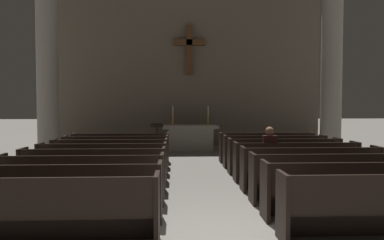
# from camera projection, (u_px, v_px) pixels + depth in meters

# --- Properties ---
(pew_left_row_1) EXTENTS (2.99, 0.50, 0.95)m
(pew_left_row_1) POSITION_uv_depth(u_px,v_px,m) (44.00, 211.00, 4.79)
(pew_left_row_1) COLOR black
(pew_left_row_1) RESTS_ON ground
(pew_left_row_2) EXTENTS (2.99, 0.50, 0.95)m
(pew_left_row_2) POSITION_uv_depth(u_px,v_px,m) (66.00, 193.00, 5.76)
(pew_left_row_2) COLOR black
(pew_left_row_2) RESTS_ON ground
(pew_left_row_3) EXTENTS (2.99, 0.50, 0.95)m
(pew_left_row_3) POSITION_uv_depth(u_px,v_px,m) (82.00, 180.00, 6.73)
(pew_left_row_3) COLOR black
(pew_left_row_3) RESTS_ON ground
(pew_left_row_4) EXTENTS (2.99, 0.50, 0.95)m
(pew_left_row_4) POSITION_uv_depth(u_px,v_px,m) (94.00, 170.00, 7.70)
(pew_left_row_4) COLOR black
(pew_left_row_4) RESTS_ON ground
(pew_left_row_5) EXTENTS (2.99, 0.50, 0.95)m
(pew_left_row_5) POSITION_uv_depth(u_px,v_px,m) (103.00, 163.00, 8.66)
(pew_left_row_5) COLOR black
(pew_left_row_5) RESTS_ON ground
(pew_left_row_6) EXTENTS (2.99, 0.50, 0.95)m
(pew_left_row_6) POSITION_uv_depth(u_px,v_px,m) (110.00, 157.00, 9.63)
(pew_left_row_6) COLOR black
(pew_left_row_6) RESTS_ON ground
(pew_left_row_7) EXTENTS (2.99, 0.50, 0.95)m
(pew_left_row_7) POSITION_uv_depth(u_px,v_px,m) (116.00, 152.00, 10.60)
(pew_left_row_7) COLOR black
(pew_left_row_7) RESTS_ON ground
(pew_left_row_8) EXTENTS (2.99, 0.50, 0.95)m
(pew_left_row_8) POSITION_uv_depth(u_px,v_px,m) (121.00, 148.00, 11.57)
(pew_left_row_8) COLOR black
(pew_left_row_8) RESTS_ON ground
(pew_right_row_2) EXTENTS (2.99, 0.50, 0.95)m
(pew_right_row_2) POSITION_uv_depth(u_px,v_px,m) (355.00, 190.00, 5.96)
(pew_right_row_2) COLOR black
(pew_right_row_2) RESTS_ON ground
(pew_right_row_3) EXTENTS (2.99, 0.50, 0.95)m
(pew_right_row_3) POSITION_uv_depth(u_px,v_px,m) (330.00, 178.00, 6.93)
(pew_right_row_3) COLOR black
(pew_right_row_3) RESTS_ON ground
(pew_right_row_4) EXTENTS (2.99, 0.50, 0.95)m
(pew_right_row_4) POSITION_uv_depth(u_px,v_px,m) (311.00, 168.00, 7.90)
(pew_right_row_4) COLOR black
(pew_right_row_4) RESTS_ON ground
(pew_right_row_5) EXTENTS (2.99, 0.50, 0.95)m
(pew_right_row_5) POSITION_uv_depth(u_px,v_px,m) (296.00, 161.00, 8.87)
(pew_right_row_5) COLOR black
(pew_right_row_5) RESTS_ON ground
(pew_right_row_6) EXTENTS (2.99, 0.50, 0.95)m
(pew_right_row_6) POSITION_uv_depth(u_px,v_px,m) (284.00, 156.00, 9.84)
(pew_right_row_6) COLOR black
(pew_right_row_6) RESTS_ON ground
(pew_right_row_7) EXTENTS (2.99, 0.50, 0.95)m
(pew_right_row_7) POSITION_uv_depth(u_px,v_px,m) (274.00, 151.00, 10.81)
(pew_right_row_7) COLOR black
(pew_right_row_7) RESTS_ON ground
(pew_right_row_8) EXTENTS (2.99, 0.50, 0.95)m
(pew_right_row_8) POSITION_uv_depth(u_px,v_px,m) (266.00, 147.00, 11.78)
(pew_right_row_8) COLOR black
(pew_right_row_8) RESTS_ON ground
(column_left_second) EXTENTS (1.12, 1.12, 6.40)m
(column_left_second) POSITION_uv_depth(u_px,v_px,m) (47.00, 69.00, 13.06)
(column_left_second) COLOR #ADA89E
(column_left_second) RESTS_ON ground
(column_right_second) EXTENTS (1.12, 1.12, 6.40)m
(column_right_second) POSITION_uv_depth(u_px,v_px,m) (331.00, 70.00, 13.52)
(column_right_second) COLOR #ADA89E
(column_right_second) RESTS_ON ground
(altar) EXTENTS (2.20, 0.90, 1.01)m
(altar) POSITION_uv_depth(u_px,v_px,m) (191.00, 137.00, 14.63)
(altar) COLOR #A8A399
(altar) RESTS_ON ground
(candlestick_left) EXTENTS (0.16, 0.16, 0.77)m
(candlestick_left) POSITION_uv_depth(u_px,v_px,m) (173.00, 119.00, 14.56)
(candlestick_left) COLOR #B79338
(candlestick_left) RESTS_ON altar
(candlestick_right) EXTENTS (0.16, 0.16, 0.77)m
(candlestick_right) POSITION_uv_depth(u_px,v_px,m) (208.00, 119.00, 14.62)
(candlestick_right) COLOR #B79338
(candlestick_right) RESTS_ON altar
(apse_with_cross) EXTENTS (11.48, 0.50, 7.59)m
(apse_with_cross) POSITION_uv_depth(u_px,v_px,m) (189.00, 59.00, 16.08)
(apse_with_cross) COLOR #706656
(apse_with_cross) RESTS_ON ground
(lectern) EXTENTS (0.44, 0.36, 1.15)m
(lectern) POSITION_uv_depth(u_px,v_px,m) (157.00, 140.00, 13.37)
(lectern) COLOR black
(lectern) RESTS_ON ground
(lone_worshipper) EXTENTS (0.32, 0.43, 1.32)m
(lone_worshipper) POSITION_uv_depth(u_px,v_px,m) (269.00, 152.00, 8.87)
(lone_worshipper) COLOR #26262B
(lone_worshipper) RESTS_ON ground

